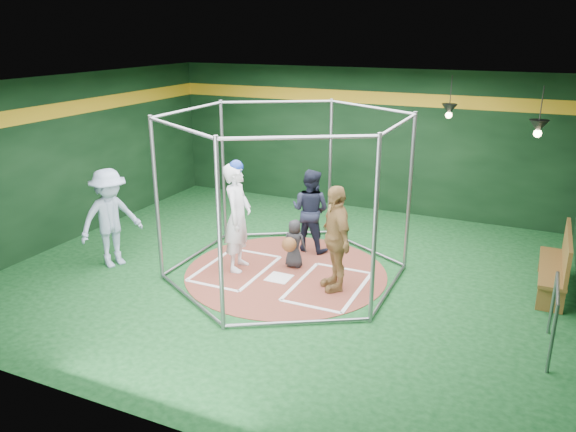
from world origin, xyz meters
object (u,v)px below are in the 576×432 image
at_px(batter_figure, 238,216).
at_px(visitor_leopard, 336,238).
at_px(dugout_bench, 559,262).
at_px(umpire, 310,210).

distance_m(batter_figure, visitor_leopard, 1.96).
bearing_deg(dugout_bench, visitor_leopard, -157.55).
bearing_deg(visitor_leopard, umpire, 176.92).
height_order(visitor_leopard, dugout_bench, visitor_leopard).
relative_size(batter_figure, dugout_bench, 1.13).
height_order(umpire, dugout_bench, umpire).
bearing_deg(batter_figure, umpire, 58.95).
bearing_deg(umpire, visitor_leopard, 131.11).
bearing_deg(dugout_bench, umpire, 179.67).
bearing_deg(visitor_leopard, dugout_bench, 73.58).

